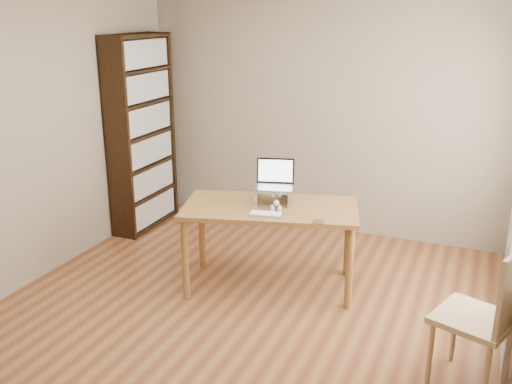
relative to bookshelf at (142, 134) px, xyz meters
name	(u,v)px	position (x,y,z in m)	size (l,w,h in m)	color
room	(239,163)	(1.86, -1.54, 0.25)	(4.04, 4.54, 2.64)	brown
bookshelf	(142,134)	(0.00, 0.00, 0.00)	(0.30, 0.90, 2.10)	black
desk	(270,216)	(1.84, -0.85, -0.39)	(1.61, 1.10, 0.75)	brown
laptop_stand	(274,194)	(1.84, -0.77, -0.22)	(0.32, 0.25, 0.13)	silver
laptop	(276,180)	(1.84, -0.71, -0.11)	(0.37, 0.35, 0.23)	silver
keyboard	(266,214)	(1.89, -1.07, -0.29)	(0.30, 0.17, 0.02)	silver
coaster	(318,222)	(2.32, -1.05, -0.30)	(0.10, 0.10, 0.01)	#52341C
cat	(277,195)	(1.86, -0.74, -0.23)	(0.25, 0.48, 0.15)	#4F483E
chair	(488,311)	(3.61, -1.63, -0.50)	(0.57, 0.57, 1.01)	tan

